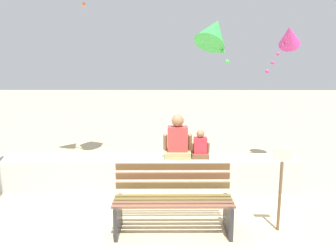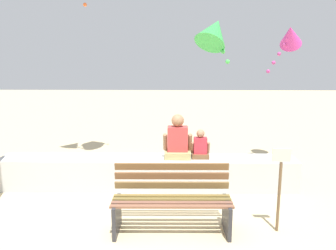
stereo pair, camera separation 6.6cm
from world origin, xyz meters
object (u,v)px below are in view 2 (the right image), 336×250
at_px(person_child, 200,147).
at_px(kite_green, 214,32).
at_px(person_adult, 178,141).
at_px(sign_post, 280,182).
at_px(park_bench, 172,201).
at_px(kite_magenta, 290,36).

relative_size(person_child, kite_green, 0.53).
height_order(person_adult, kite_green, kite_green).
distance_m(person_adult, sign_post, 2.07).
xyz_separation_m(park_bench, person_child, (0.50, 1.54, 0.35)).
xyz_separation_m(person_child, kite_green, (0.26, 0.62, 2.03)).
bearing_deg(sign_post, kite_green, 107.49).
height_order(park_bench, kite_magenta, kite_magenta).
bearing_deg(kite_green, sign_post, -72.51).
bearing_deg(person_adult, sign_post, -48.97).
xyz_separation_m(park_bench, sign_post, (1.44, -0.01, 0.28)).
distance_m(person_child, kite_magenta, 3.01).
relative_size(kite_green, sign_post, 0.84).
xyz_separation_m(person_adult, kite_magenta, (2.28, 1.26, 1.88)).
distance_m(person_child, kite_green, 2.14).
bearing_deg(park_bench, kite_green, 70.63).
xyz_separation_m(park_bench, person_adult, (0.09, 1.54, 0.46)).
bearing_deg(park_bench, person_child, 72.15).
distance_m(kite_green, kite_magenta, 1.73).
distance_m(park_bench, sign_post, 1.47).
relative_size(park_bench, sign_post, 1.38).
bearing_deg(person_child, park_bench, -107.85).
height_order(person_child, kite_magenta, kite_magenta).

